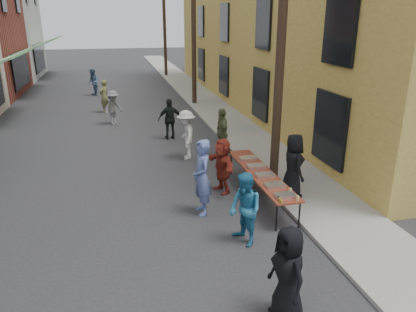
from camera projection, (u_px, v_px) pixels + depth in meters
name	position (u px, v px, depth m)	size (l,w,h in m)	color
ground	(139.00, 253.00, 8.73)	(120.00, 120.00, 0.00)	#28282B
sidewalk	(206.00, 103.00, 23.60)	(2.20, 60.00, 0.10)	gray
building_ochre	(318.00, 13.00, 22.40)	(10.00, 28.00, 10.00)	#A18D39
utility_pole_near	(282.00, 29.00, 10.96)	(0.26, 0.26, 9.00)	#2D2116
utility_pole_mid	(194.00, 23.00, 21.99)	(0.26, 0.26, 9.00)	#2D2116
utility_pole_far	(164.00, 20.00, 33.02)	(0.26, 0.26, 9.00)	#2D2116
serving_table	(261.00, 174.00, 11.19)	(0.70, 4.00, 0.75)	maroon
catering_tray_sausage	(285.00, 196.00, 9.65)	(0.50, 0.33, 0.08)	maroon
catering_tray_foil_b	(275.00, 185.00, 10.25)	(0.50, 0.33, 0.08)	#B2B2B7
catering_tray_buns	(265.00, 175.00, 10.89)	(0.50, 0.33, 0.08)	tan
catering_tray_foil_d	(256.00, 166.00, 11.54)	(0.50, 0.33, 0.08)	#B2B2B7
catering_tray_buns_end	(248.00, 158.00, 12.18)	(0.50, 0.33, 0.08)	tan
condiment_jar_a	(282.00, 202.00, 9.33)	(0.07, 0.07, 0.08)	#A57F26
condiment_jar_b	(280.00, 200.00, 9.42)	(0.07, 0.07, 0.08)	#A57F26
condiment_jar_c	(278.00, 198.00, 9.51)	(0.07, 0.07, 0.08)	#A57F26
cup_stack	(298.00, 198.00, 9.46)	(0.08, 0.08, 0.12)	tan
guest_front_a	(288.00, 273.00, 6.65)	(0.82, 0.53, 1.68)	black
guest_front_b	(202.00, 178.00, 10.20)	(0.72, 0.47, 1.98)	#576AA8
guest_front_c	(245.00, 209.00, 8.86)	(0.81, 0.63, 1.67)	teal
guest_front_d	(186.00, 135.00, 14.27)	(1.13, 0.65, 1.75)	silver
guest_front_e	(222.00, 133.00, 14.45)	(1.05, 0.44, 1.79)	#5D683C
guest_queue_back	(222.00, 165.00, 11.56)	(1.49, 0.47, 1.61)	maroon
server	(293.00, 166.00, 11.04)	(0.86, 0.56, 1.77)	black
passerby_left	(113.00, 108.00, 18.89)	(1.03, 0.59, 1.59)	slate
passerby_mid	(170.00, 119.00, 16.60)	(0.98, 0.41, 1.68)	black
passerby_right	(104.00, 96.00, 21.25)	(0.63, 0.41, 1.72)	olive
passerby_far	(93.00, 82.00, 25.73)	(0.83, 0.65, 1.71)	#47638A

